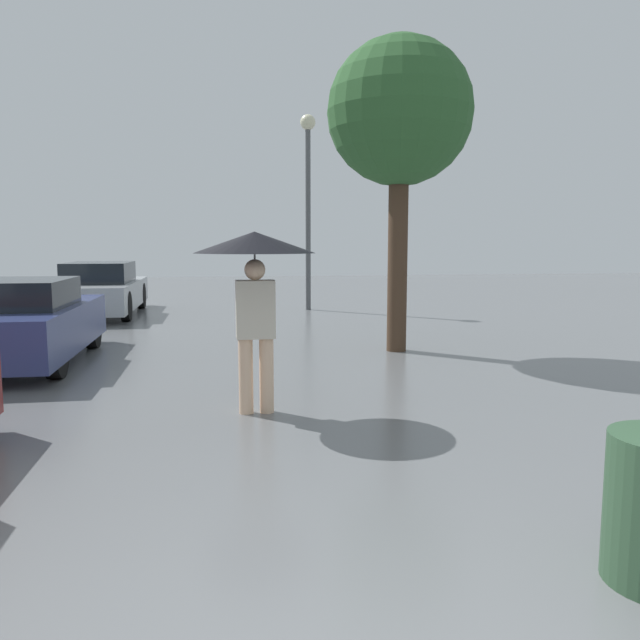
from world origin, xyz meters
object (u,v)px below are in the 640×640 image
at_px(tree, 400,116).
at_px(street_lamp, 308,180).
at_px(pedestrian, 255,262).
at_px(parked_car_middle, 15,323).
at_px(parked_car_farthest, 102,290).

distance_m(tree, street_lamp, 6.32).
bearing_deg(pedestrian, parked_car_middle, 135.62).
height_order(pedestrian, street_lamp, street_lamp).
relative_size(pedestrian, tree, 0.38).
xyz_separation_m(parked_car_middle, tree, (5.70, 0.15, 3.09)).
bearing_deg(street_lamp, parked_car_middle, -128.80).
bearing_deg(tree, parked_car_farthest, 133.24).
bearing_deg(pedestrian, parked_car_farthest, 108.64).
xyz_separation_m(tree, street_lamp, (-0.53, 6.29, -0.37)).
height_order(parked_car_middle, tree, tree).
xyz_separation_m(parked_car_farthest, tree, (5.57, -5.92, 3.08)).
bearing_deg(pedestrian, street_lamp, 78.69).
relative_size(parked_car_farthest, street_lamp, 0.91).
bearing_deg(parked_car_farthest, tree, -46.76).
xyz_separation_m(pedestrian, parked_car_farthest, (-3.12, 9.25, -0.94)).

